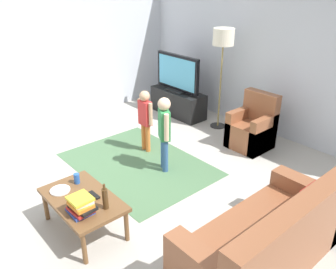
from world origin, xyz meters
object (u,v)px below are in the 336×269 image
at_px(tv, 177,74).
at_px(child_center, 164,128).
at_px(soda_can, 77,179).
at_px(plate, 60,190).
at_px(floor_lamp, 223,43).
at_px(child_near_tv, 145,116).
at_px(bottle, 105,198).
at_px(book_stack, 81,205).
at_px(coffee_table, 83,202).
at_px(tv_remote, 94,195).
at_px(tv_stand, 178,103).
at_px(couch, 269,244).
at_px(armchair, 253,130).

distance_m(tv, child_center, 2.17).
distance_m(soda_can, plate, 0.23).
xyz_separation_m(floor_lamp, plate, (0.66, -3.40, -1.12)).
distance_m(tv, soda_can, 3.42).
xyz_separation_m(child_near_tv, soda_can, (0.76, -1.58, -0.12)).
distance_m(tv, bottle, 3.74).
distance_m(book_stack, plate, 0.51).
xyz_separation_m(coffee_table, tv_remote, (0.05, 0.12, 0.06)).
height_order(floor_lamp, soda_can, floor_lamp).
distance_m(tv_stand, couch, 4.09).
height_order(tv_stand, child_near_tv, child_near_tv).
xyz_separation_m(armchair, tv_remote, (0.08, -2.97, 0.13)).
relative_size(tv, tv_remote, 6.47).
height_order(couch, soda_can, couch).
distance_m(child_center, plate, 1.66).
bearing_deg(floor_lamp, armchair, -11.93).
distance_m(tv_stand, bottle, 3.75).
distance_m(armchair, plate, 3.22).
xyz_separation_m(tv, armchair, (1.85, -0.02, -0.55)).
bearing_deg(tv, bottle, -53.80).
relative_size(tv_stand, coffee_table, 1.20).
distance_m(book_stack, soda_can, 0.57).
relative_size(coffee_table, plate, 4.55).
xyz_separation_m(tv, soda_can, (1.58, -3.01, -0.37)).
height_order(floor_lamp, coffee_table, floor_lamp).
bearing_deg(plate, soda_can, 95.27).
bearing_deg(couch, soda_can, -153.90).
distance_m(child_near_tv, tv_remote, 1.92).
height_order(tv_stand, couch, couch).
relative_size(floor_lamp, book_stack, 5.91).
bearing_deg(plate, tv_stand, 116.23).
distance_m(armchair, bottle, 3.02).
height_order(tv_stand, armchair, armchair).
height_order(tv, child_center, tv).
relative_size(tv, coffee_table, 1.10).
xyz_separation_m(tv, book_stack, (2.10, -3.23, -0.34)).
bearing_deg(bottle, floor_lamp, 111.59).
relative_size(tv, couch, 0.61).
height_order(child_center, coffee_table, child_center).
bearing_deg(child_center, couch, -12.52).
relative_size(floor_lamp, child_near_tv, 1.77).
distance_m(armchair, coffee_table, 3.09).
bearing_deg(child_center, tv_remote, -71.70).
bearing_deg(tv, child_near_tv, -60.16).
xyz_separation_m(floor_lamp, child_near_tv, (-0.12, -1.60, -0.94)).
bearing_deg(child_near_tv, floor_lamp, 85.57).
height_order(tv_remote, soda_can, soda_can).
bearing_deg(tv_remote, child_near_tv, 123.92).
bearing_deg(book_stack, child_near_tv, 125.42).
relative_size(tv, book_stack, 3.65).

